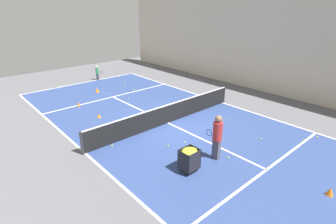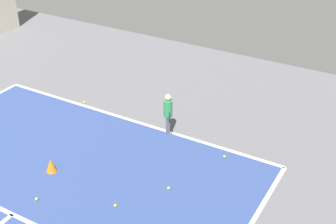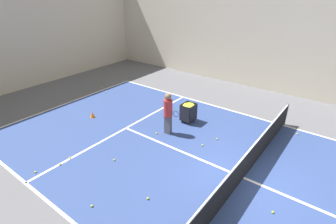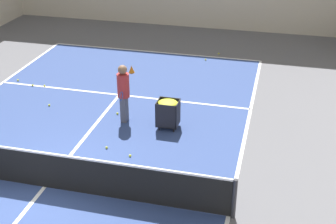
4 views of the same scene
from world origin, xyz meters
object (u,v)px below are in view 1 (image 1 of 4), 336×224
object	(u,v)px
ball_cart	(189,156)
training_cone_0	(330,191)
coach_at_net	(217,134)
player_near_baseline	(97,72)
tennis_net	(168,114)
training_cone_1	(79,104)

from	to	relation	value
ball_cart	training_cone_0	distance (m)	4.63
coach_at_net	ball_cart	size ratio (longest dim) A/B	2.02
player_near_baseline	ball_cart	xyz separation A→B (m)	(3.47, 13.63, -0.03)
coach_at_net	training_cone_0	bearing A→B (deg)	-165.57
ball_cart	training_cone_0	world-z (taller)	ball_cart
tennis_net	ball_cart	distance (m)	4.27
tennis_net	coach_at_net	world-z (taller)	coach_at_net
training_cone_0	coach_at_net	bearing A→B (deg)	-75.01
player_near_baseline	coach_at_net	world-z (taller)	coach_at_net
player_near_baseline	ball_cart	size ratio (longest dim) A/B	1.29
ball_cart	training_cone_1	bearing A→B (deg)	-88.63
player_near_baseline	training_cone_0	distance (m)	17.57
player_near_baseline	training_cone_0	bearing A→B (deg)	-30.68
coach_at_net	ball_cart	world-z (taller)	coach_at_net
training_cone_0	training_cone_1	distance (m)	13.17
coach_at_net	player_near_baseline	bearing A→B (deg)	-9.09
tennis_net	ball_cart	size ratio (longest dim) A/B	10.25
tennis_net	training_cone_1	bearing A→B (deg)	-65.62
tennis_net	player_near_baseline	bearing A→B (deg)	-97.21
ball_cart	training_cone_1	distance (m)	9.01
training_cone_1	tennis_net	bearing A→B (deg)	114.38
player_near_baseline	training_cone_0	size ratio (longest dim) A/B	4.13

